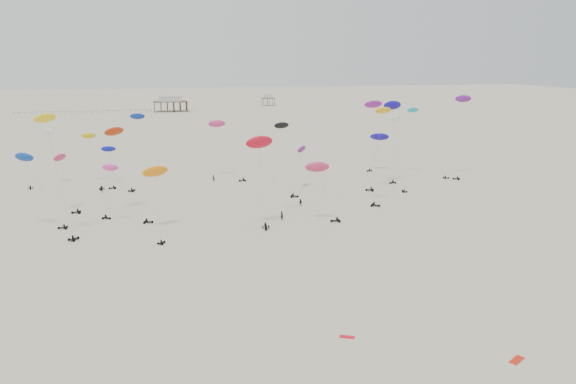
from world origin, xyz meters
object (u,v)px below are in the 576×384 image
object	(u,v)px
pavilion_main	(171,105)
spectator_0	(282,220)
pavilion_small	(268,101)
rig_0	(92,151)
rig_4	(45,141)
rig_9	(33,172)

from	to	relation	value
pavilion_main	spectator_0	world-z (taller)	pavilion_main
pavilion_small	rig_0	world-z (taller)	rig_0
spectator_0	rig_4	bearing A→B (deg)	13.71
rig_4	rig_9	bearing A→B (deg)	86.56
rig_0	pavilion_small	bearing A→B (deg)	-102.66
rig_4	rig_0	bearing A→B (deg)	161.89
rig_4	rig_9	distance (m)	41.29
pavilion_main	pavilion_small	distance (m)	76.16
pavilion_small	rig_9	world-z (taller)	rig_9
rig_0	rig_4	size ratio (longest dim) A/B	1.07
rig_9	rig_0	bearing A→B (deg)	-3.84
spectator_0	pavilion_small	bearing A→B (deg)	-45.23
pavilion_main	rig_9	bearing A→B (deg)	-98.63
pavilion_small	rig_9	bearing A→B (deg)	-111.06
pavilion_small	rig_4	xyz separation A→B (m)	(-111.87, -239.32, 8.17)
rig_0	rig_4	xyz separation A→B (m)	(-11.55, 1.89, 2.87)
pavilion_main	rig_0	size ratio (longest dim) A/B	1.26
pavilion_main	rig_9	distance (m)	253.38
pavilion_small	rig_4	distance (m)	264.30
pavilion_main	pavilion_small	world-z (taller)	pavilion_main
pavilion_small	rig_0	distance (m)	261.29
rig_9	spectator_0	distance (m)	49.62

